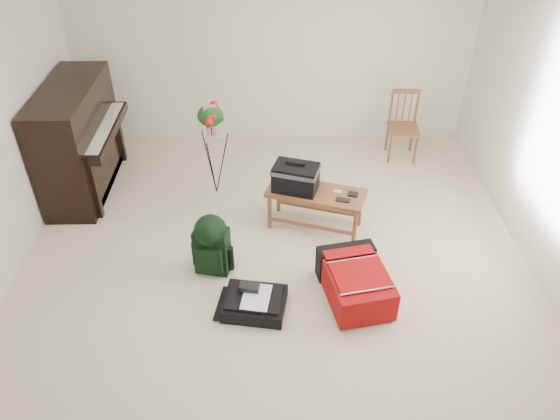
{
  "coord_description": "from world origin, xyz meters",
  "views": [
    {
      "loc": [
        -0.0,
        -3.81,
        3.66
      ],
      "look_at": [
        0.06,
        0.35,
        0.55
      ],
      "focal_mm": 35.0,
      "sensor_mm": 36.0,
      "label": 1
    }
  ],
  "objects_px": {
    "piano": "(79,142)",
    "dining_chair": "(403,126)",
    "bench": "(302,185)",
    "green_backpack": "(211,242)",
    "flower_stand": "(213,150)",
    "black_duffel": "(254,302)",
    "red_suitcase": "(355,278)"
  },
  "relations": [
    {
      "from": "dining_chair",
      "to": "red_suitcase",
      "type": "bearing_deg",
      "value": -106.29
    },
    {
      "from": "red_suitcase",
      "to": "flower_stand",
      "type": "bearing_deg",
      "value": 118.67
    },
    {
      "from": "red_suitcase",
      "to": "black_duffel",
      "type": "distance_m",
      "value": 0.94
    },
    {
      "from": "piano",
      "to": "red_suitcase",
      "type": "relative_size",
      "value": 1.72
    },
    {
      "from": "bench",
      "to": "black_duffel",
      "type": "relative_size",
      "value": 1.78
    },
    {
      "from": "black_duffel",
      "to": "red_suitcase",
      "type": "bearing_deg",
      "value": 21.38
    },
    {
      "from": "dining_chair",
      "to": "black_duffel",
      "type": "bearing_deg",
      "value": -120.59
    },
    {
      "from": "piano",
      "to": "dining_chair",
      "type": "distance_m",
      "value": 3.87
    },
    {
      "from": "dining_chair",
      "to": "black_duffel",
      "type": "height_order",
      "value": "dining_chair"
    },
    {
      "from": "bench",
      "to": "green_backpack",
      "type": "bearing_deg",
      "value": -125.8
    },
    {
      "from": "red_suitcase",
      "to": "dining_chair",
      "type": "bearing_deg",
      "value": 58.45
    },
    {
      "from": "red_suitcase",
      "to": "flower_stand",
      "type": "relative_size",
      "value": 0.76
    },
    {
      "from": "piano",
      "to": "dining_chair",
      "type": "bearing_deg",
      "value": 9.64
    },
    {
      "from": "piano",
      "to": "flower_stand",
      "type": "bearing_deg",
      "value": -5.28
    },
    {
      "from": "bench",
      "to": "flower_stand",
      "type": "xyz_separation_m",
      "value": [
        -0.96,
        0.68,
        0.01
      ]
    },
    {
      "from": "red_suitcase",
      "to": "flower_stand",
      "type": "distance_m",
      "value": 2.21
    },
    {
      "from": "black_duffel",
      "to": "flower_stand",
      "type": "height_order",
      "value": "flower_stand"
    },
    {
      "from": "piano",
      "to": "flower_stand",
      "type": "height_order",
      "value": "piano"
    },
    {
      "from": "flower_stand",
      "to": "black_duffel",
      "type": "bearing_deg",
      "value": -91.01
    },
    {
      "from": "piano",
      "to": "red_suitcase",
      "type": "xyz_separation_m",
      "value": [
        2.92,
        -1.8,
        -0.42
      ]
    },
    {
      "from": "green_backpack",
      "to": "piano",
      "type": "bearing_deg",
      "value": 149.36
    },
    {
      "from": "bench",
      "to": "flower_stand",
      "type": "bearing_deg",
      "value": 162.02
    },
    {
      "from": "piano",
      "to": "bench",
      "type": "xyz_separation_m",
      "value": [
        2.47,
        -0.82,
        -0.05
      ]
    },
    {
      "from": "dining_chair",
      "to": "green_backpack",
      "type": "xyz_separation_m",
      "value": [
        -2.22,
        -2.13,
        -0.07
      ]
    },
    {
      "from": "dining_chair",
      "to": "red_suitcase",
      "type": "height_order",
      "value": "dining_chair"
    },
    {
      "from": "bench",
      "to": "red_suitcase",
      "type": "height_order",
      "value": "bench"
    },
    {
      "from": "flower_stand",
      "to": "red_suitcase",
      "type": "bearing_deg",
      "value": -65.49
    },
    {
      "from": "bench",
      "to": "green_backpack",
      "type": "height_order",
      "value": "bench"
    },
    {
      "from": "black_duffel",
      "to": "green_backpack",
      "type": "relative_size",
      "value": 0.96
    },
    {
      "from": "dining_chair",
      "to": "flower_stand",
      "type": "distance_m",
      "value": 2.43
    },
    {
      "from": "green_backpack",
      "to": "flower_stand",
      "type": "bearing_deg",
      "value": 105.56
    },
    {
      "from": "piano",
      "to": "dining_chair",
      "type": "height_order",
      "value": "piano"
    }
  ]
}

